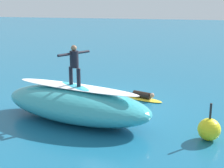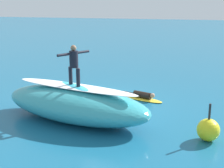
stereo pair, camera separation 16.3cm
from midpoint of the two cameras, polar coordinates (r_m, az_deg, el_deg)
ground_plane at (r=14.06m, az=-1.11°, el=-3.44°), size 120.00×120.00×0.00m
wave_crest at (r=12.05m, az=-6.12°, el=-3.53°), size 6.41×3.80×1.26m
wave_foam_lip at (r=11.86m, az=-6.21°, el=-0.46°), size 5.15×2.06×0.08m
surfboard_riding at (r=11.86m, az=-6.24°, el=-0.43°), size 1.93×1.47×0.09m
surfer_riding at (r=11.66m, az=-6.37°, el=3.86°), size 0.81×1.24×1.48m
surfboard_paddling at (r=14.65m, az=5.70°, el=-2.61°), size 2.07×1.26×0.07m
surfer_paddling at (r=14.66m, az=5.27°, el=-1.90°), size 1.67×0.83×0.31m
buoy_marker at (r=10.84m, az=17.08°, el=-7.75°), size 0.73×0.73×1.24m
foam_patch_near at (r=13.59m, az=-9.05°, el=-3.90°), size 0.86×0.88×0.17m
foam_patch_mid at (r=16.61m, az=-6.45°, el=-0.32°), size 0.86×0.88×0.18m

